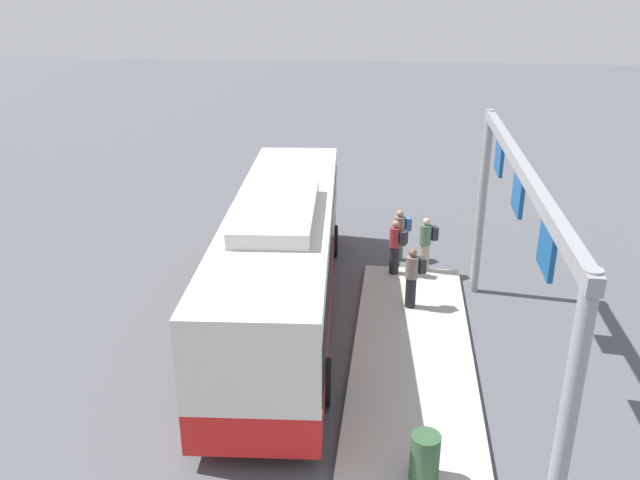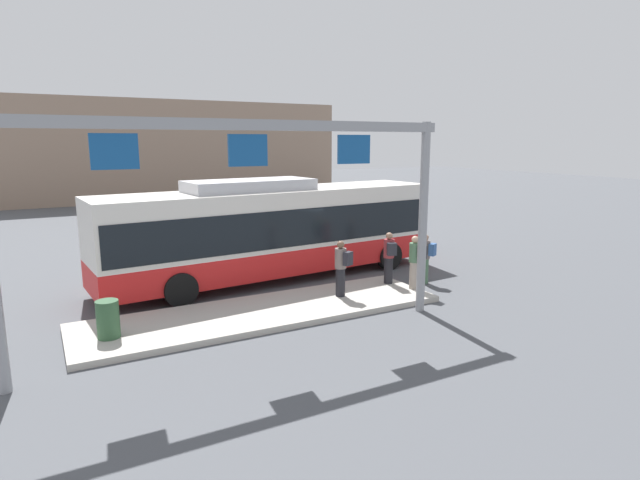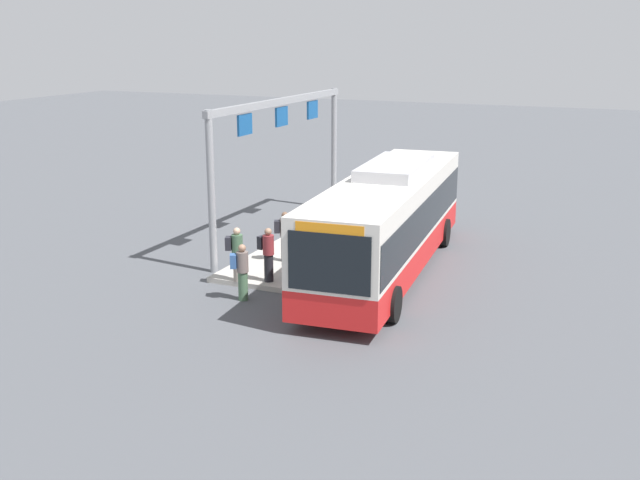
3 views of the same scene
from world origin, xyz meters
The scene contains 10 objects.
ground_plane centered at (0.00, 0.00, 0.00)m, with size 120.00×120.00×0.00m, color #4C4F54.
platform_curb centered at (-1.81, -3.38, 0.08)m, with size 10.00×2.80×0.16m, color #B2ADA3.
bus_main centered at (-0.01, 0.00, 1.81)m, with size 12.11×3.51×3.46m.
person_boarding centered at (3.08, -3.76, 1.05)m, with size 0.48×0.60×1.67m.
person_waiting_near centered at (4.15, -2.99, 0.89)m, with size 0.52×0.60×1.67m.
person_waiting_mid centered at (2.73, -2.87, 1.05)m, with size 0.45×0.59×1.67m.
person_waiting_far centered at (0.65, -3.35, 1.05)m, with size 0.50×0.60×1.67m.
platform_sign_gantry centered at (-2.87, -5.14, 3.81)m, with size 10.45×0.24×5.20m.
station_building centered at (2.86, 29.56, 3.95)m, with size 28.37×8.00×7.89m, color gray.
trash_bin centered at (-5.84, -3.55, 0.61)m, with size 0.52×0.52×0.90m, color #2D5133.
Camera 2 is at (-7.04, -16.02, 4.70)m, focal length 29.07 mm.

